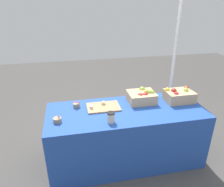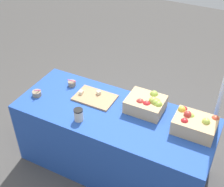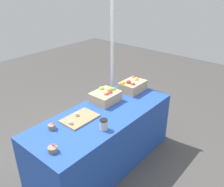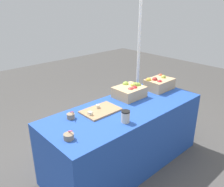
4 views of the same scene
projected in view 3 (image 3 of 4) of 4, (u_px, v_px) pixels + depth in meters
name	position (u px, v px, depth m)	size (l,w,h in m)	color
ground_plane	(104.00, 162.00, 3.14)	(10.00, 10.00, 0.00)	#474442
table	(103.00, 139.00, 2.98)	(1.90, 0.76, 0.74)	#234CAD
apple_crate_left	(132.00, 86.00, 3.34)	(0.36, 0.26, 0.18)	tan
apple_crate_middle	(106.00, 96.00, 3.06)	(0.34, 0.29, 0.17)	tan
cutting_board_front	(79.00, 118.00, 2.69)	(0.40, 0.27, 0.05)	tan
sample_bowl_near	(52.00, 127.00, 2.51)	(0.09, 0.08, 0.10)	gray
sample_bowl_mid	(53.00, 149.00, 2.19)	(0.09, 0.09, 0.10)	gray
coffee_cup	(104.00, 124.00, 2.49)	(0.09, 0.09, 0.12)	beige
tent_pole	(112.00, 59.00, 3.59)	(0.04, 0.04, 2.16)	white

